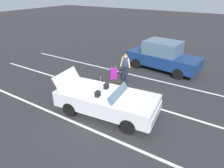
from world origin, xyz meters
TOP-DOWN VIEW (x-y plane):
  - ground_plane at (0.00, 0.00)m, footprint 80.00×80.00m
  - lot_line_near at (0.00, -1.24)m, footprint 18.00×0.12m
  - lot_line_mid at (0.00, 1.46)m, footprint 18.00×0.12m
  - lot_line_far at (0.00, 4.16)m, footprint 18.00×0.12m
  - convertible_car at (0.20, 0.02)m, footprint 4.35×2.19m
  - suitcase_large_black at (-1.23, 1.21)m, footprint 0.47×0.56m
  - suitcase_medium_bright at (-1.60, 3.12)m, footprint 0.46×0.44m
  - suitcase_small_carryon at (-0.63, 1.93)m, footprint 0.39×0.32m
  - traveler_person at (-0.77, 2.98)m, footprint 0.61×0.25m
  - parked_sedan_near at (0.29, 5.98)m, footprint 4.69×2.33m

SIDE VIEW (x-z plane):
  - ground_plane at x=0.00m, z-range 0.00..0.00m
  - lot_line_near at x=0.00m, z-range 0.00..0.00m
  - lot_line_mid at x=0.00m, z-range 0.00..0.00m
  - lot_line_far at x=0.00m, z-range 0.00..0.00m
  - suitcase_small_carryon at x=-0.63m, z-range 0.00..0.50m
  - suitcase_medium_bright at x=-1.60m, z-range -0.11..0.73m
  - suitcase_large_black at x=-1.23m, z-range -0.13..0.87m
  - convertible_car at x=0.20m, z-range -0.16..1.35m
  - parked_sedan_near at x=0.29m, z-range -0.02..1.80m
  - traveler_person at x=-0.77m, z-range 0.10..1.76m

